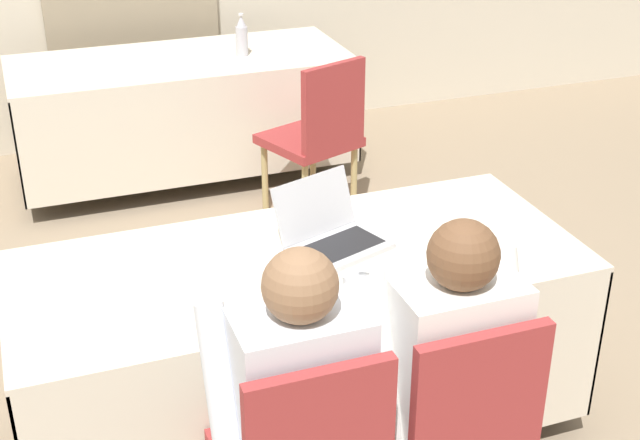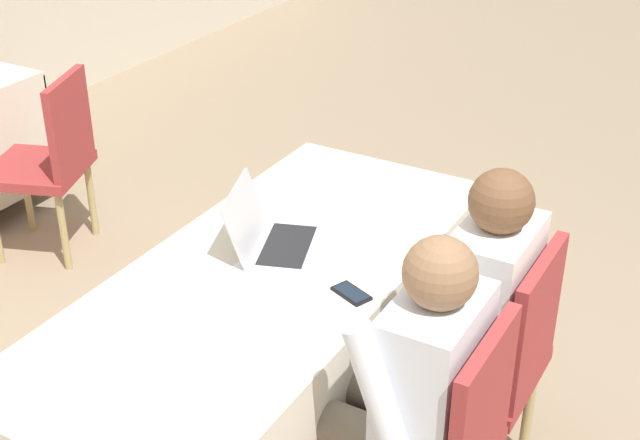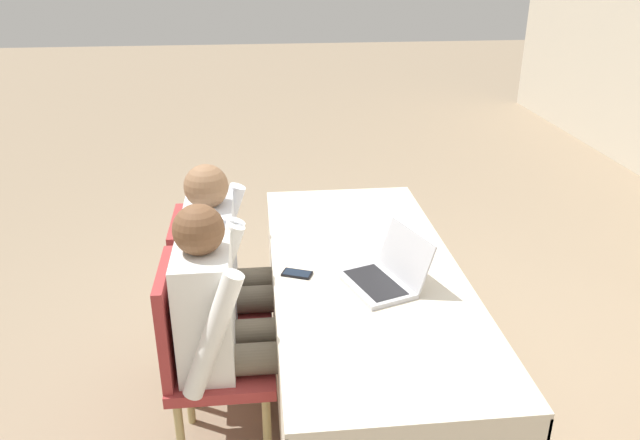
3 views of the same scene
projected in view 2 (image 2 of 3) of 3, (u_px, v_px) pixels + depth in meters
name	position (u px, v px, depth m)	size (l,w,h in m)	color
conference_table_near	(266.00, 315.00, 3.01)	(1.97, 0.84, 0.74)	beige
laptop	(275.00, 238.00, 3.04)	(0.41, 0.39, 0.22)	#B7B7BC
cell_phone	(351.00, 293.00, 2.80)	(0.11, 0.14, 0.01)	black
paper_beside_laptop	(271.00, 277.00, 2.90)	(0.23, 0.31, 0.00)	white
chair_near_right	(492.00, 357.00, 2.90)	(0.44, 0.44, 0.92)	tan
chair_far_spare	(50.00, 157.00, 4.28)	(0.57, 0.57, 0.92)	tan
person_checkered_shirt	(405.00, 388.00, 2.52)	(0.50, 0.52, 1.18)	#665B4C
person_white_shirt	(466.00, 308.00, 2.87)	(0.50, 0.52, 1.18)	#665B4C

